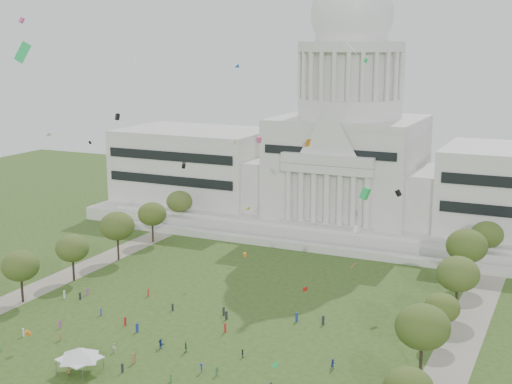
# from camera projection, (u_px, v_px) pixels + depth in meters

# --- Properties ---
(ground) EXTENTS (400.00, 400.00, 0.00)m
(ground) POSITION_uv_depth(u_px,v_px,m) (150.00, 372.00, 126.40)
(ground) COLOR #2E4718
(ground) RESTS_ON ground
(capitol) EXTENTS (160.00, 64.50, 91.30)m
(capitol) POSITION_uv_depth(u_px,v_px,m) (348.00, 156.00, 222.63)
(capitol) COLOR beige
(capitol) RESTS_ON ground
(path_left) EXTENTS (8.00, 160.00, 0.04)m
(path_left) POSITION_uv_depth(u_px,v_px,m) (51.00, 283.00, 172.73)
(path_left) COLOR gray
(path_left) RESTS_ON ground
(path_right) EXTENTS (8.00, 160.00, 0.04)m
(path_right) POSITION_uv_depth(u_px,v_px,m) (455.00, 355.00, 133.34)
(path_right) COLOR gray
(path_right) RESTS_ON ground
(row_tree_l_2) EXTENTS (8.42, 8.42, 11.97)m
(row_tree_l_2) POSITION_uv_depth(u_px,v_px,m) (20.00, 266.00, 158.48)
(row_tree_l_2) COLOR black
(row_tree_l_2) RESTS_ON ground
(row_tree_r_2) EXTENTS (9.55, 9.55, 13.58)m
(row_tree_r_2) POSITION_uv_depth(u_px,v_px,m) (423.00, 327.00, 121.75)
(row_tree_r_2) COLOR black
(row_tree_r_2) RESTS_ON ground
(row_tree_l_3) EXTENTS (8.12, 8.12, 11.55)m
(row_tree_l_3) POSITION_uv_depth(u_px,v_px,m) (72.00, 248.00, 172.90)
(row_tree_l_3) COLOR black
(row_tree_l_3) RESTS_ON ground
(row_tree_r_3) EXTENTS (7.01, 7.01, 9.98)m
(row_tree_r_3) POSITION_uv_depth(u_px,v_px,m) (442.00, 308.00, 137.33)
(row_tree_r_3) COLOR black
(row_tree_r_3) RESTS_ON ground
(row_tree_l_4) EXTENTS (9.29, 9.29, 13.21)m
(row_tree_l_4) POSITION_uv_depth(u_px,v_px,m) (117.00, 226.00, 189.08)
(row_tree_l_4) COLOR black
(row_tree_l_4) RESTS_ON ground
(row_tree_r_4) EXTENTS (9.19, 9.19, 13.06)m
(row_tree_r_4) POSITION_uv_depth(u_px,v_px,m) (458.00, 274.00, 150.53)
(row_tree_r_4) COLOR black
(row_tree_r_4) RESTS_ON ground
(row_tree_l_5) EXTENTS (8.33, 8.33, 11.85)m
(row_tree_l_5) POSITION_uv_depth(u_px,v_px,m) (152.00, 214.00, 206.26)
(row_tree_l_5) COLOR black
(row_tree_l_5) RESTS_ON ground
(row_tree_r_5) EXTENTS (9.82, 9.82, 13.96)m
(row_tree_r_5) POSITION_uv_depth(u_px,v_px,m) (467.00, 246.00, 168.82)
(row_tree_r_5) COLOR black
(row_tree_r_5) RESTS_ON ground
(row_tree_l_6) EXTENTS (8.19, 8.19, 11.64)m
(row_tree_l_6) POSITION_uv_depth(u_px,v_px,m) (179.00, 201.00, 223.06)
(row_tree_l_6) COLOR black
(row_tree_l_6) RESTS_ON ground
(row_tree_r_6) EXTENTS (8.42, 8.42, 11.97)m
(row_tree_r_6) POSITION_uv_depth(u_px,v_px,m) (487.00, 235.00, 184.02)
(row_tree_r_6) COLOR black
(row_tree_r_6) RESTS_ON ground
(event_tent) EXTENTS (10.42, 10.42, 4.85)m
(event_tent) POSITION_uv_depth(u_px,v_px,m) (79.00, 353.00, 125.35)
(event_tent) COLOR #4C4C4C
(event_tent) RESTS_ON ground
(person_2) EXTENTS (1.10, 1.10, 1.98)m
(person_2) POSITION_uv_depth(u_px,v_px,m) (333.00, 364.00, 127.14)
(person_2) COLOR navy
(person_2) RESTS_ON ground
(person_3) EXTENTS (1.10, 1.26, 1.75)m
(person_3) POSITION_uv_depth(u_px,v_px,m) (201.00, 368.00, 125.94)
(person_3) COLOR navy
(person_3) RESTS_ON ground
(person_4) EXTENTS (1.01, 1.33, 2.01)m
(person_4) POSITION_uv_depth(u_px,v_px,m) (186.00, 347.00, 134.13)
(person_4) COLOR #33723F
(person_4) RESTS_ON ground
(person_5) EXTENTS (1.96, 1.42, 1.97)m
(person_5) POSITION_uv_depth(u_px,v_px,m) (161.00, 344.00, 135.72)
(person_5) COLOR navy
(person_5) RESTS_ON ground
(person_7) EXTENTS (0.77, 0.76, 1.72)m
(person_7) POSITION_uv_depth(u_px,v_px,m) (69.00, 372.00, 124.57)
(person_7) COLOR olive
(person_7) RESTS_ON ground
(person_8) EXTENTS (0.93, 0.63, 1.82)m
(person_8) POSITION_uv_depth(u_px,v_px,m) (114.00, 348.00, 134.16)
(person_8) COLOR silver
(person_8) RESTS_ON ground
(person_9) EXTENTS (0.86, 1.24, 1.75)m
(person_9) POSITION_uv_depth(u_px,v_px,m) (217.00, 371.00, 124.80)
(person_9) COLOR #33723F
(person_9) RESTS_ON ground
(person_10) EXTENTS (0.74, 1.04, 1.60)m
(person_10) POSITION_uv_depth(u_px,v_px,m) (243.00, 354.00, 131.95)
(person_10) COLOR #26262B
(person_10) RESTS_ON ground
(distant_crowd) EXTENTS (64.39, 38.57, 1.95)m
(distant_crowd) POSITION_uv_depth(u_px,v_px,m) (146.00, 324.00, 145.60)
(distant_crowd) COLOR #33723F
(distant_crowd) RESTS_ON ground
(kite_swarm) EXTENTS (85.54, 105.04, 62.51)m
(kite_swarm) POSITION_uv_depth(u_px,v_px,m) (173.00, 192.00, 121.62)
(kite_swarm) COLOR green
(kite_swarm) RESTS_ON ground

